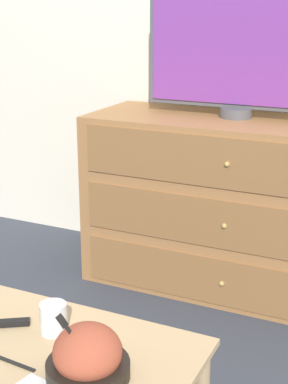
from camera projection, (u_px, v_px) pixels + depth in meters
ground_plane at (242, 261)px, 3.21m from camera, size 12.00×12.00×0.00m
wall_back at (257, 12)px, 2.82m from camera, size 12.00×0.05×2.60m
dresser at (242, 207)px, 2.79m from camera, size 1.48×0.55×0.84m
tv at (240, 54)px, 2.64m from camera, size 0.87×0.15×0.56m
coffee_table at (40, 372)px, 1.65m from camera, size 0.86×0.59×0.41m
takeout_bowl at (88, 357)px, 1.52m from camera, size 0.22×0.22×0.18m
drink_cup at (54, 320)px, 1.74m from camera, size 0.08×0.08×0.09m
knife at (10, 361)px, 1.60m from camera, size 0.17×0.02×0.01m
remote_control at (7, 323)px, 1.78m from camera, size 0.13×0.09×0.02m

